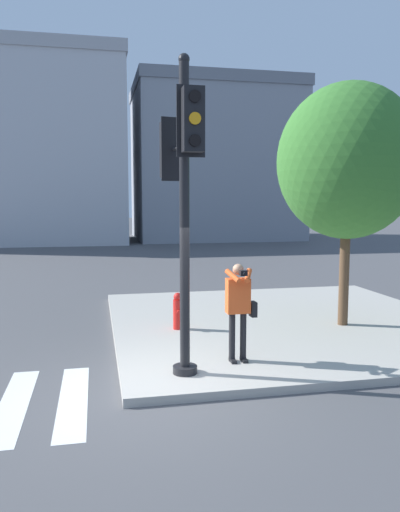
# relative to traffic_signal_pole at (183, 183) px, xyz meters

# --- Properties ---
(ground_plane) EXTENTS (160.00, 160.00, 0.00)m
(ground_plane) POSITION_rel_traffic_signal_pole_xyz_m (-0.52, -0.37, -3.19)
(ground_plane) COLOR #4C4C4F
(sidewalk_corner) EXTENTS (8.00, 8.00, 0.14)m
(sidewalk_corner) POSITION_rel_traffic_signal_pole_xyz_m (2.98, 3.13, -3.12)
(sidewalk_corner) COLOR #ADA89E
(sidewalk_corner) RESTS_ON ground_plane
(traffic_signal_pole) EXTENTS (0.53, 1.50, 4.99)m
(traffic_signal_pole) POSITION_rel_traffic_signal_pole_xyz_m (0.00, 0.00, 0.00)
(traffic_signal_pole) COLOR black
(traffic_signal_pole) RESTS_ON sidewalk_corner
(person_photographer) EXTENTS (0.58, 0.54, 1.70)m
(person_photographer) POSITION_rel_traffic_signal_pole_xyz_m (1.05, 0.42, -2.03)
(person_photographer) COLOR black
(person_photographer) RESTS_ON sidewalk_corner
(street_tree) EXTENTS (3.07, 3.07, 5.31)m
(street_tree) POSITION_rel_traffic_signal_pole_xyz_m (4.07, 2.41, 0.57)
(street_tree) COLOR brown
(street_tree) RESTS_ON sidewalk_corner
(fire_hydrant) EXTENTS (0.21, 0.27, 0.80)m
(fire_hydrant) POSITION_rel_traffic_signal_pole_xyz_m (0.37, 2.79, -2.65)
(fire_hydrant) COLOR red
(fire_hydrant) RESTS_ON sidewalk_corner
(building_left) EXTENTS (16.91, 8.86, 13.05)m
(building_left) POSITION_rel_traffic_signal_pole_xyz_m (-7.54, 29.42, 3.35)
(building_left) COLOR #BCBCC1
(building_left) RESTS_ON ground_plane
(building_right) EXTENTS (12.22, 9.97, 11.78)m
(building_right) POSITION_rel_traffic_signal_pole_xyz_m (7.77, 30.75, 2.72)
(building_right) COLOR gray
(building_right) RESTS_ON ground_plane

